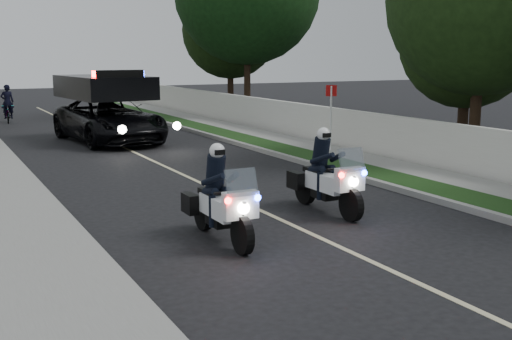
# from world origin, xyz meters

# --- Properties ---
(ground) EXTENTS (120.00, 120.00, 0.00)m
(ground) POSITION_xyz_m (0.00, 0.00, 0.00)
(ground) COLOR black
(ground) RESTS_ON ground
(curb_right) EXTENTS (0.20, 60.00, 0.15)m
(curb_right) POSITION_xyz_m (4.10, 10.00, 0.07)
(curb_right) COLOR gray
(curb_right) RESTS_ON ground
(grass_verge) EXTENTS (1.20, 60.00, 0.16)m
(grass_verge) POSITION_xyz_m (4.80, 10.00, 0.08)
(grass_verge) COLOR #193814
(grass_verge) RESTS_ON ground
(sidewalk_right) EXTENTS (1.40, 60.00, 0.16)m
(sidewalk_right) POSITION_xyz_m (6.10, 10.00, 0.08)
(sidewalk_right) COLOR gray
(sidewalk_right) RESTS_ON ground
(property_wall) EXTENTS (0.22, 60.00, 1.50)m
(property_wall) POSITION_xyz_m (7.10, 10.00, 0.75)
(property_wall) COLOR beige
(property_wall) RESTS_ON ground
(curb_left) EXTENTS (0.20, 60.00, 0.15)m
(curb_left) POSITION_xyz_m (-4.10, 10.00, 0.07)
(curb_left) COLOR gray
(curb_left) RESTS_ON ground
(lane_marking) EXTENTS (0.12, 50.00, 0.01)m
(lane_marking) POSITION_xyz_m (0.00, 10.00, 0.00)
(lane_marking) COLOR #BFB78C
(lane_marking) RESTS_ON ground
(police_moto_left) EXTENTS (0.78, 2.19, 1.86)m
(police_moto_left) POSITION_xyz_m (-1.77, 1.32, 0.00)
(police_moto_left) COLOR white
(police_moto_left) RESTS_ON ground
(police_moto_right) EXTENTS (0.79, 2.23, 1.90)m
(police_moto_right) POSITION_xyz_m (1.26, 2.34, 0.00)
(police_moto_right) COLOR white
(police_moto_right) RESTS_ON ground
(police_suv) EXTENTS (3.60, 6.64, 3.09)m
(police_suv) POSITION_xyz_m (-0.06, 16.10, 0.00)
(police_suv) COLOR black
(police_suv) RESTS_ON ground
(bicycle) EXTENTS (0.81, 1.81, 0.92)m
(bicycle) POSITION_xyz_m (-2.81, 25.83, 0.00)
(bicycle) COLOR black
(bicycle) RESTS_ON ground
(cyclist) EXTENTS (0.65, 0.46, 1.75)m
(cyclist) POSITION_xyz_m (-2.81, 25.83, 0.00)
(cyclist) COLOR black
(cyclist) RESTS_ON ground
(sign_post) EXTENTS (0.50, 0.50, 2.51)m
(sign_post) POSITION_xyz_m (6.00, 9.32, 0.00)
(sign_post) COLOR #9F1C0B
(sign_post) RESTS_ON ground
(tree_right_b) EXTENTS (6.31, 6.31, 10.00)m
(tree_right_b) POSITION_xyz_m (9.30, 5.88, 0.00)
(tree_right_b) COLOR #1C3712
(tree_right_b) RESTS_ON ground
(tree_right_c) EXTENTS (5.76, 5.76, 7.62)m
(tree_right_c) POSITION_xyz_m (9.93, 7.04, 0.00)
(tree_right_c) COLOR #1D3611
(tree_right_c) RESTS_ON ground
(tree_right_d) EXTENTS (9.57, 9.57, 13.35)m
(tree_right_d) POSITION_xyz_m (9.56, 23.06, 0.00)
(tree_right_d) COLOR #143712
(tree_right_d) RESTS_ON ground
(tree_right_e) EXTENTS (6.68, 6.68, 9.40)m
(tree_right_e) POSITION_xyz_m (9.72, 25.63, 0.00)
(tree_right_e) COLOR black
(tree_right_e) RESTS_ON ground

